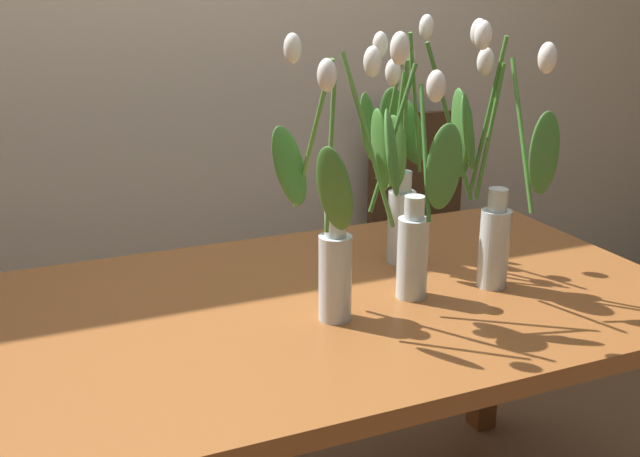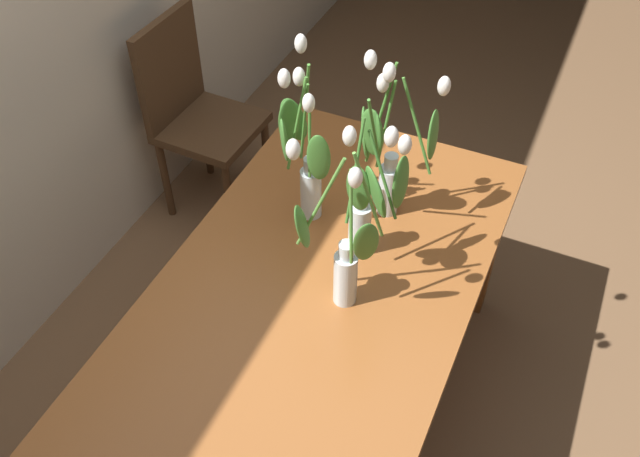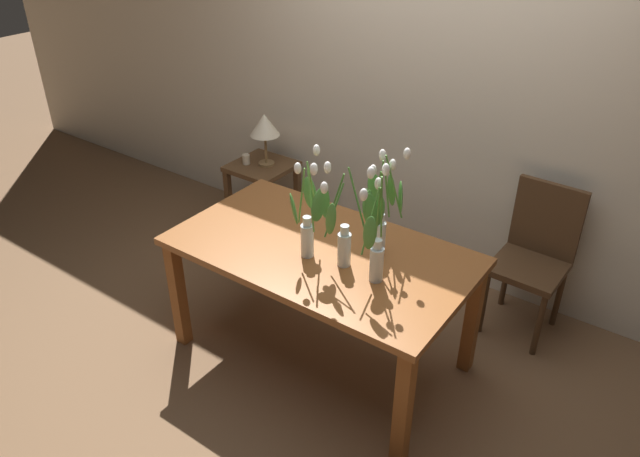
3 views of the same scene
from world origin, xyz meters
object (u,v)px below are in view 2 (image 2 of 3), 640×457
at_px(dining_table, 317,304).
at_px(tulip_vase_0, 346,248).
at_px(dining_chair, 194,109).
at_px(tulip_vase_2, 367,199).
at_px(tulip_vase_3, 304,158).
at_px(tulip_vase_1, 391,161).

relative_size(dining_table, tulip_vase_0, 2.78).
relative_size(tulip_vase_0, dining_chair, 0.62).
xyz_separation_m(tulip_vase_2, tulip_vase_3, (0.08, 0.24, 0.01)).
bearing_deg(tulip_vase_1, tulip_vase_0, -177.61).
distance_m(dining_table, tulip_vase_1, 0.49).
height_order(dining_table, tulip_vase_1, tulip_vase_1).
bearing_deg(tulip_vase_0, tulip_vase_2, 5.75).
xyz_separation_m(tulip_vase_0, tulip_vase_3, (0.28, 0.26, 0.02)).
relative_size(tulip_vase_0, tulip_vase_3, 0.98).
xyz_separation_m(tulip_vase_0, tulip_vase_1, (0.39, 0.02, 0.01)).
bearing_deg(tulip_vase_3, tulip_vase_1, -66.14).
relative_size(tulip_vase_1, tulip_vase_3, 1.00).
bearing_deg(dining_chair, tulip_vase_3, -125.91).
relative_size(dining_table, tulip_vase_1, 2.72).
bearing_deg(tulip_vase_1, dining_chair, 65.31).
height_order(tulip_vase_2, dining_chair, tulip_vase_2).
xyz_separation_m(tulip_vase_0, dining_chair, (0.87, 1.08, -0.43)).
distance_m(tulip_vase_0, tulip_vase_2, 0.20).
bearing_deg(dining_chair, tulip_vase_2, -122.48).
xyz_separation_m(tulip_vase_1, tulip_vase_3, (-0.11, 0.24, 0.01)).
distance_m(tulip_vase_2, tulip_vase_3, 0.25).
height_order(dining_table, tulip_vase_0, tulip_vase_0).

